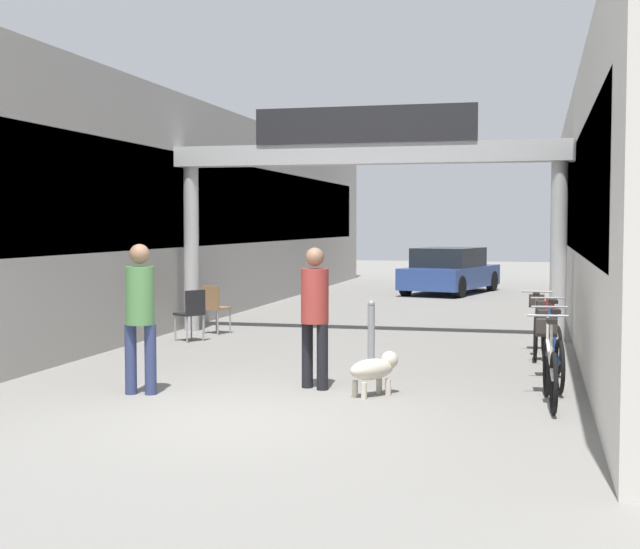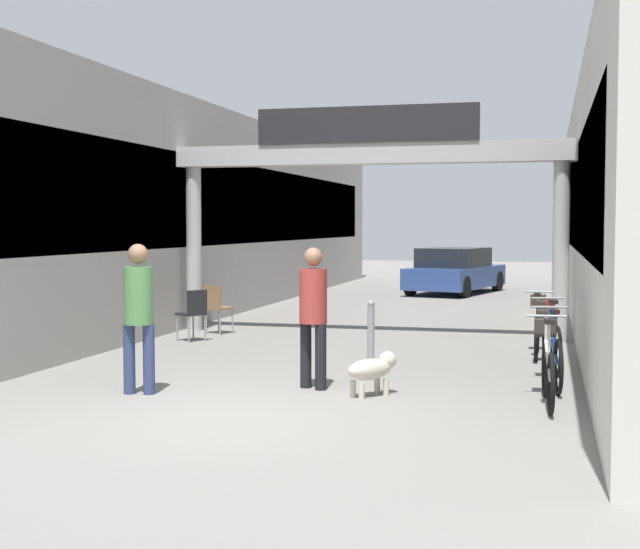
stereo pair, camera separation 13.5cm
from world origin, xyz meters
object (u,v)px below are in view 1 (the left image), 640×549
Objects in this scene: bicycle_blue_second at (552,351)px; bicycle_orange_farthest at (536,327)px; dog_on_leash at (375,369)px; cafe_chair_black_nearer at (192,310)px; pedestrian_companion at (140,308)px; bicycle_silver_nearest at (549,365)px; bollard_post_metal at (371,335)px; bicycle_red_third at (550,337)px; pedestrian_with_dog at (315,308)px; parked_car_blue at (450,271)px; cafe_chair_wood_farther at (214,305)px.

bicycle_blue_second is 2.61m from bicycle_orange_farthest.
dog_on_leash is 0.77× the size of cafe_chair_black_nearer.
bicycle_silver_nearest is at bearing 7.48° from pedestrian_companion.
bollard_post_metal is at bearing 143.53° from bicycle_silver_nearest.
bicycle_red_third reaches higher than dog_on_leash.
pedestrian_with_dog reaches higher than bicycle_silver_nearest.
bollard_post_metal is at bearing 102.00° from dog_on_leash.
bicycle_orange_farthest is 12.30m from parked_car_blue.
cafe_chair_black_nearer is (-5.74, 0.23, 0.10)m from bicycle_orange_farthest.
cafe_chair_wood_farther is (-5.94, 2.50, 0.10)m from bicycle_red_third.
bicycle_silver_nearest is at bearing -34.01° from cafe_chair_black_nearer.
bicycle_silver_nearest is at bearing -80.54° from parked_car_blue.
pedestrian_with_dog is 3.71m from bicycle_red_third.
parked_car_blue is (-2.48, 12.05, 0.21)m from bicycle_orange_farthest.
parked_car_blue is at bearing 91.11° from bollard_post_metal.
pedestrian_companion is at bearing -134.69° from bollard_post_metal.
bicycle_blue_second is 1.89× the size of cafe_chair_wood_farther.
bicycle_blue_second is at bearing 30.41° from dog_on_leash.
pedestrian_companion is 5.83m from cafe_chair_wood_farther.
cafe_chair_wood_farther is at bearing -106.95° from parked_car_blue.
pedestrian_with_dog is 1.03× the size of bicycle_silver_nearest.
pedestrian_with_dog reaches higher than bicycle_red_third.
bicycle_blue_second is (0.05, 1.15, 0.00)m from bicycle_silver_nearest.
pedestrian_with_dog reaches higher than bicycle_orange_farthest.
parked_car_blue is (2.06, 16.41, -0.38)m from pedestrian_companion.
cafe_chair_wood_farther is (-5.75, 1.31, 0.10)m from bicycle_orange_farthest.
bollard_post_metal is at bearing 45.31° from pedestrian_companion.
bollard_post_metal is (2.34, 2.36, -0.53)m from pedestrian_companion.
pedestrian_with_dog is 1.02× the size of bicycle_orange_farthest.
pedestrian_with_dog is at bearing 23.60° from pedestrian_companion.
bicycle_red_third and bicycle_orange_farthest have the same top height.
bicycle_silver_nearest is at bearing -40.62° from cafe_chair_wood_farther.
dog_on_leash is at bearing -87.64° from parked_car_blue.
bicycle_orange_farthest is 2.98m from bollard_post_metal.
bollard_post_metal is at bearing -43.12° from cafe_chair_wood_farther.
bicycle_red_third is 1.73× the size of bollard_post_metal.
parked_car_blue is at bearing 101.61° from bicycle_orange_farthest.
parked_car_blue reaches higher than bicycle_blue_second.
bicycle_orange_farthest is (-0.20, 1.19, 0.00)m from bicycle_red_third.
bicycle_blue_second is 1.73× the size of bollard_post_metal.
pedestrian_with_dog is 1.78× the size of bollard_post_metal.
bicycle_red_third is (2.82, 2.34, -0.56)m from pedestrian_with_dog.
pedestrian_companion is 1.06× the size of bicycle_silver_nearest.
bicycle_red_third is 13.51m from parked_car_blue.
bicycle_silver_nearest is 7.78m from cafe_chair_wood_farther.
cafe_chair_black_nearer is at bearing -89.88° from cafe_chair_wood_farther.
bicycle_silver_nearest reaches higher than cafe_chair_black_nearer.
bicycle_silver_nearest and bicycle_red_third have the same top height.
bicycle_red_third is at bearing 39.69° from pedestrian_with_dog.
bicycle_blue_second is 1.41m from bicycle_red_third.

